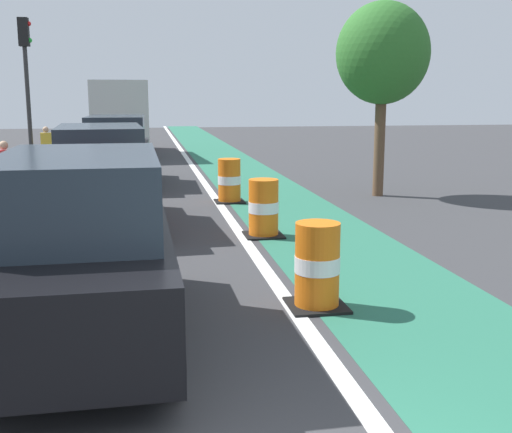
{
  "coord_description": "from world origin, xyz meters",
  "views": [
    {
      "loc": [
        -0.88,
        -3.27,
        2.64
      ],
      "look_at": [
        0.52,
        4.62,
        1.1
      ],
      "focal_mm": 44.41,
      "sensor_mm": 36.0,
      "label": 1
    }
  ],
  "objects_px": {
    "parked_suv_nearest": "(82,248)",
    "pedestrian_waiting": "(6,173)",
    "traffic_light_corner": "(26,68)",
    "pedestrian_crossing": "(47,149)",
    "traffic_barrel_front": "(317,266)",
    "street_tree_sidewalk": "(383,54)",
    "traffic_barrel_mid": "(264,209)",
    "parked_suv_third": "(117,150)",
    "parked_suv_second": "(101,176)",
    "traffic_barrel_back": "(229,181)",
    "delivery_truck_down_block": "(116,113)"
  },
  "relations": [
    {
      "from": "parked_suv_nearest",
      "to": "pedestrian_waiting",
      "type": "bearing_deg",
      "value": 106.23
    },
    {
      "from": "traffic_light_corner",
      "to": "pedestrian_crossing",
      "type": "bearing_deg",
      "value": 0.49
    },
    {
      "from": "traffic_barrel_front",
      "to": "pedestrian_crossing",
      "type": "height_order",
      "value": "pedestrian_crossing"
    },
    {
      "from": "parked_suv_nearest",
      "to": "street_tree_sidewalk",
      "type": "xyz_separation_m",
      "value": [
        6.8,
        9.09,
        2.63
      ]
    },
    {
      "from": "pedestrian_crossing",
      "to": "parked_suv_nearest",
      "type": "bearing_deg",
      "value": -80.64
    },
    {
      "from": "traffic_barrel_mid",
      "to": "pedestrian_crossing",
      "type": "distance_m",
      "value": 11.96
    },
    {
      "from": "parked_suv_third",
      "to": "traffic_barrel_mid",
      "type": "bearing_deg",
      "value": -68.79
    },
    {
      "from": "parked_suv_second",
      "to": "parked_suv_third",
      "type": "height_order",
      "value": "same"
    },
    {
      "from": "traffic_barrel_back",
      "to": "traffic_light_corner",
      "type": "xyz_separation_m",
      "value": [
        -5.78,
        6.69,
        2.97
      ]
    },
    {
      "from": "pedestrian_crossing",
      "to": "street_tree_sidewalk",
      "type": "height_order",
      "value": "street_tree_sidewalk"
    },
    {
      "from": "parked_suv_nearest",
      "to": "traffic_barrel_front",
      "type": "bearing_deg",
      "value": 12.32
    },
    {
      "from": "traffic_barrel_back",
      "to": "pedestrian_crossing",
      "type": "relative_size",
      "value": 0.68
    },
    {
      "from": "traffic_barrel_back",
      "to": "traffic_barrel_front",
      "type": "bearing_deg",
      "value": -89.85
    },
    {
      "from": "traffic_barrel_front",
      "to": "street_tree_sidewalk",
      "type": "relative_size",
      "value": 0.22
    },
    {
      "from": "traffic_barrel_back",
      "to": "traffic_light_corner",
      "type": "relative_size",
      "value": 0.21
    },
    {
      "from": "traffic_barrel_front",
      "to": "traffic_light_corner",
      "type": "relative_size",
      "value": 0.21
    },
    {
      "from": "traffic_barrel_front",
      "to": "delivery_truck_down_block",
      "type": "bearing_deg",
      "value": 98.51
    },
    {
      "from": "parked_suv_nearest",
      "to": "traffic_barrel_mid",
      "type": "xyz_separation_m",
      "value": [
        2.87,
        4.76,
        -0.5
      ]
    },
    {
      "from": "traffic_barrel_front",
      "to": "street_tree_sidewalk",
      "type": "distance_m",
      "value": 9.9
    },
    {
      "from": "traffic_barrel_front",
      "to": "delivery_truck_down_block",
      "type": "xyz_separation_m",
      "value": [
        -3.28,
        21.95,
        1.31
      ]
    },
    {
      "from": "traffic_barrel_back",
      "to": "pedestrian_crossing",
      "type": "bearing_deg",
      "value": 128.32
    },
    {
      "from": "parked_suv_third",
      "to": "traffic_light_corner",
      "type": "relative_size",
      "value": 0.91
    },
    {
      "from": "parked_suv_third",
      "to": "traffic_barrel_back",
      "type": "distance_m",
      "value": 4.73
    },
    {
      "from": "pedestrian_crossing",
      "to": "street_tree_sidewalk",
      "type": "relative_size",
      "value": 0.32
    },
    {
      "from": "parked_suv_second",
      "to": "delivery_truck_down_block",
      "type": "bearing_deg",
      "value": 91.14
    },
    {
      "from": "parked_suv_second",
      "to": "traffic_barrel_front",
      "type": "bearing_deg",
      "value": -62.51
    },
    {
      "from": "parked_suv_nearest",
      "to": "delivery_truck_down_block",
      "type": "distance_m",
      "value": 22.58
    },
    {
      "from": "parked_suv_third",
      "to": "pedestrian_crossing",
      "type": "xyz_separation_m",
      "value": [
        -2.43,
        2.97,
        -0.17
      ]
    },
    {
      "from": "parked_suv_second",
      "to": "traffic_barrel_back",
      "type": "relative_size",
      "value": 4.31
    },
    {
      "from": "parked_suv_third",
      "to": "pedestrian_crossing",
      "type": "height_order",
      "value": "parked_suv_third"
    },
    {
      "from": "traffic_barrel_back",
      "to": "street_tree_sidewalk",
      "type": "bearing_deg",
      "value": 5.3
    },
    {
      "from": "traffic_light_corner",
      "to": "pedestrian_waiting",
      "type": "height_order",
      "value": "traffic_light_corner"
    },
    {
      "from": "delivery_truck_down_block",
      "to": "traffic_light_corner",
      "type": "relative_size",
      "value": 1.52
    },
    {
      "from": "traffic_barrel_mid",
      "to": "street_tree_sidewalk",
      "type": "distance_m",
      "value": 6.64
    },
    {
      "from": "parked_suv_second",
      "to": "parked_suv_third",
      "type": "xyz_separation_m",
      "value": [
        0.07,
        6.15,
        0.0
      ]
    },
    {
      "from": "traffic_barrel_front",
      "to": "traffic_barrel_mid",
      "type": "height_order",
      "value": "same"
    },
    {
      "from": "parked_suv_second",
      "to": "traffic_barrel_mid",
      "type": "height_order",
      "value": "parked_suv_second"
    },
    {
      "from": "parked_suv_third",
      "to": "street_tree_sidewalk",
      "type": "xyz_separation_m",
      "value": [
        6.91,
        -3.35,
        2.63
      ]
    },
    {
      "from": "parked_suv_nearest",
      "to": "traffic_barrel_mid",
      "type": "distance_m",
      "value": 5.58
    },
    {
      "from": "parked_suv_third",
      "to": "traffic_barrel_front",
      "type": "bearing_deg",
      "value": -76.3
    },
    {
      "from": "parked_suv_nearest",
      "to": "delivery_truck_down_block",
      "type": "bearing_deg",
      "value": 91.29
    },
    {
      "from": "parked_suv_nearest",
      "to": "traffic_barrel_back",
      "type": "bearing_deg",
      "value": 72.48
    },
    {
      "from": "parked_suv_second",
      "to": "street_tree_sidewalk",
      "type": "height_order",
      "value": "street_tree_sidewalk"
    },
    {
      "from": "parked_suv_nearest",
      "to": "traffic_barrel_back",
      "type": "distance_m",
      "value": 9.16
    },
    {
      "from": "parked_suv_second",
      "to": "street_tree_sidewalk",
      "type": "relative_size",
      "value": 0.94
    },
    {
      "from": "parked_suv_nearest",
      "to": "traffic_barrel_back",
      "type": "relative_size",
      "value": 4.24
    },
    {
      "from": "parked_suv_second",
      "to": "traffic_barrel_mid",
      "type": "relative_size",
      "value": 4.31
    },
    {
      "from": "pedestrian_crossing",
      "to": "traffic_barrel_front",
      "type": "bearing_deg",
      "value": -70.26
    },
    {
      "from": "parked_suv_nearest",
      "to": "street_tree_sidewalk",
      "type": "distance_m",
      "value": 11.65
    },
    {
      "from": "parked_suv_nearest",
      "to": "traffic_barrel_front",
      "type": "height_order",
      "value": "parked_suv_nearest"
    }
  ]
}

